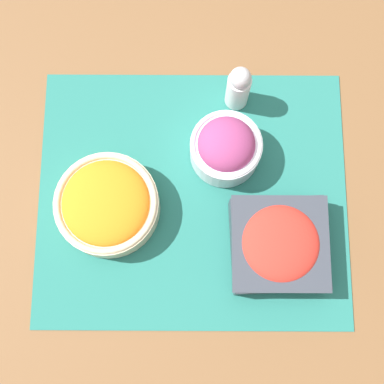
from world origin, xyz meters
name	(u,v)px	position (x,y,z in m)	size (l,w,h in m)	color
ground_plane	(192,196)	(0.00, 0.00, 0.00)	(3.00, 3.00, 0.00)	brown
placemat	(192,196)	(0.00, 0.00, 0.00)	(0.52, 0.44, 0.00)	#236B60
tomato_bowl	(279,244)	(-0.14, 0.09, 0.04)	(0.16, 0.16, 0.06)	#333842
carrot_bowl	(106,204)	(0.14, 0.02, 0.04)	(0.17, 0.17, 0.07)	beige
onion_bowl	(225,147)	(-0.05, -0.07, 0.04)	(0.12, 0.12, 0.09)	silver
pepper_shaker	(238,87)	(-0.08, -0.17, 0.06)	(0.04, 0.04, 0.11)	silver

